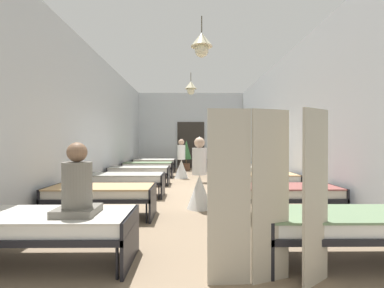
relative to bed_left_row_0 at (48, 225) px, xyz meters
name	(u,v)px	position (x,y,z in m)	size (l,w,h in m)	color
ground_plane	(192,192)	(1.67, 4.75, -0.49)	(6.05, 13.66, 0.10)	#8C755B
room_shell	(192,124)	(1.67, 6.00, 1.52)	(5.85, 13.26, 3.92)	silver
bed_left_row_0	(48,225)	(0.00, 0.00, 0.00)	(1.90, 0.84, 0.57)	black
bed_right_row_0	(343,224)	(3.35, 0.00, 0.00)	(1.90, 0.84, 0.57)	black
bed_left_row_1	(102,193)	(0.00, 1.90, 0.00)	(1.90, 0.84, 0.57)	black
bed_right_row_1	(285,193)	(3.35, 1.90, 0.00)	(1.90, 0.84, 0.57)	black
bed_left_row_2	(126,179)	(0.00, 3.80, 0.00)	(1.90, 0.84, 0.57)	black
bed_right_row_2	(259,179)	(3.35, 3.80, 0.00)	(1.90, 0.84, 0.57)	black
bed_left_row_3	(139,171)	(0.00, 5.70, 0.00)	(1.90, 0.84, 0.57)	black
bed_right_row_3	(244,171)	(3.35, 5.70, 0.00)	(1.90, 0.84, 0.57)	black
bed_left_row_4	(148,166)	(0.00, 7.60, 0.00)	(1.90, 0.84, 0.57)	black
bed_right_row_4	(234,166)	(3.35, 7.60, 0.00)	(1.90, 0.84, 0.57)	black
bed_left_row_5	(154,162)	(0.00, 9.50, 0.00)	(1.90, 0.84, 0.57)	black
bed_right_row_5	(227,162)	(3.35, 9.50, 0.00)	(1.90, 0.84, 0.57)	black
nurse_near_aisle	(199,183)	(1.80, 2.55, 0.09)	(0.52, 0.52, 1.49)	white
nurse_mid_aisle	(181,164)	(1.29, 7.29, 0.09)	(0.52, 0.52, 1.49)	white
patient_seated_primary	(225,155)	(3.00, 7.66, 0.43)	(0.44, 0.44, 0.80)	slate
patient_seated_secondary	(77,188)	(0.35, -0.05, 0.43)	(0.44, 0.44, 0.80)	slate
potted_plant	(186,153)	(1.45, 9.91, 0.42)	(0.49, 0.49, 1.43)	brown
privacy_screen	(272,196)	(2.40, -0.44, 0.41)	(1.23, 0.28, 1.70)	#BCB29E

